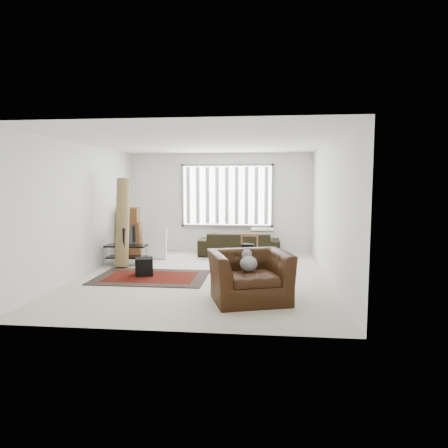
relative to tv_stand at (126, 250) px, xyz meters
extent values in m
plane|color=beige|center=(1.95, -0.97, -0.34)|extent=(6.00, 6.00, 0.00)
cube|color=white|center=(1.95, -0.97, 2.36)|extent=(5.00, 6.00, 0.02)
cube|color=white|center=(1.95, 2.03, 1.01)|extent=(5.00, 0.02, 2.70)
cube|color=white|center=(1.95, -3.97, 1.01)|extent=(5.00, 0.02, 2.70)
cube|color=white|center=(-0.55, -0.97, 1.01)|extent=(0.02, 6.00, 2.70)
cube|color=white|center=(4.45, -0.97, 1.01)|extent=(0.02, 6.00, 2.70)
cube|color=white|center=(2.15, 2.01, 1.21)|extent=(2.40, 0.01, 1.60)
cube|color=gray|center=(2.15, 1.99, 1.21)|extent=(2.52, 0.06, 1.72)
cube|color=white|center=(2.15, 1.95, 1.21)|extent=(2.40, 0.02, 1.55)
cube|color=black|center=(0.92, -1.16, -0.33)|extent=(2.22, 1.48, 0.02)
cube|color=#4C0E06|center=(0.92, -1.16, -0.32)|extent=(1.76, 1.02, 0.00)
cube|color=black|center=(0.00, 0.00, 0.11)|extent=(0.94, 0.42, 0.04)
cube|color=black|center=(0.00, 0.00, -0.15)|extent=(0.90, 0.39, 0.03)
cylinder|color=#B2B2B7|center=(-0.42, -0.18, -0.10)|extent=(0.03, 0.03, 0.47)
cylinder|color=#B2B2B7|center=(0.42, -0.18, -0.10)|extent=(0.03, 0.03, 0.47)
cylinder|color=#B2B2B7|center=(-0.42, 0.18, -0.10)|extent=(0.03, 0.03, 0.47)
cylinder|color=#B2B2B7|center=(0.42, 0.18, -0.10)|extent=(0.03, 0.03, 0.47)
imported|color=black|center=(0.00, 0.00, 0.35)|extent=(0.10, 0.76, 0.44)
cube|color=black|center=(0.74, -1.02, -0.14)|extent=(0.44, 0.44, 0.35)
cube|color=brown|center=(-0.20, 0.90, -0.10)|extent=(0.58, 0.54, 0.47)
cube|color=brown|center=(-0.18, 0.87, 0.35)|extent=(0.53, 0.49, 0.42)
cube|color=brown|center=(-0.22, 0.92, 0.75)|extent=(0.48, 0.48, 0.38)
cube|color=silver|center=(0.44, 0.82, 0.04)|extent=(0.60, 0.24, 0.77)
cylinder|color=olive|center=(-0.01, -0.17, 0.67)|extent=(0.36, 0.68, 2.02)
imported|color=black|center=(2.52, 1.48, 0.06)|extent=(2.11, 0.93, 0.81)
cube|color=#9F8468|center=(2.82, -0.28, 0.05)|extent=(0.48, 0.48, 0.05)
cylinder|color=brown|center=(2.62, -0.42, -0.14)|extent=(0.04, 0.04, 0.39)
cylinder|color=brown|center=(2.96, -0.48, -0.14)|extent=(0.04, 0.04, 0.39)
cylinder|color=brown|center=(2.68, -0.07, -0.14)|extent=(0.04, 0.04, 0.39)
cylinder|color=brown|center=(3.03, -0.13, -0.14)|extent=(0.04, 0.04, 0.39)
cube|color=brown|center=(2.85, -0.09, 0.41)|extent=(0.40, 0.11, 0.06)
cube|color=brown|center=(2.68, -0.06, 0.25)|extent=(0.04, 0.04, 0.39)
cube|color=brown|center=(3.03, -0.12, 0.25)|extent=(0.04, 0.04, 0.39)
cube|color=black|center=(2.82, -0.28, 0.16)|extent=(0.28, 0.19, 0.17)
imported|color=black|center=(2.95, -2.51, 0.12)|extent=(1.50, 1.39, 0.91)
ellipsoid|color=#59595B|center=(2.95, -2.51, 0.25)|extent=(0.34, 0.39, 0.23)
sphere|color=#59595B|center=(2.90, -2.35, 0.39)|extent=(0.17, 0.17, 0.17)
camera|label=1|loc=(3.21, -8.84, 1.58)|focal=32.00mm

